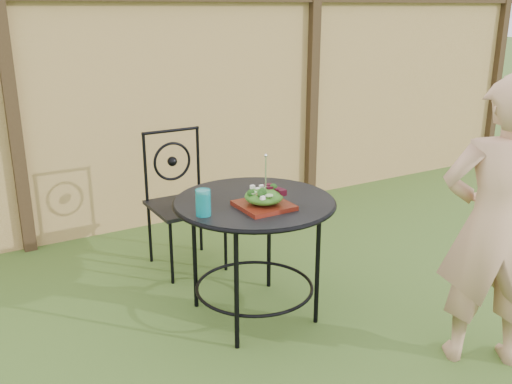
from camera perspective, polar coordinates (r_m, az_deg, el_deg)
ground at (r=3.34m, az=8.72°, el=-13.96°), size 60.00×60.00×0.00m
fence at (r=4.80m, az=-7.52°, el=8.16°), size 8.00×0.12×1.90m
patio_table at (r=3.25m, az=-0.16°, el=-3.10°), size 0.92×0.92×0.72m
patio_chair at (r=3.99m, az=-7.39°, el=-0.44°), size 0.46×0.46×0.95m
diner at (r=3.02m, az=22.75°, el=-3.14°), size 0.65×0.60×1.48m
salad_plate at (r=3.08m, az=0.80°, el=-1.36°), size 0.27×0.27×0.02m
salad at (r=3.06m, az=0.80°, el=-0.44°), size 0.21×0.21×0.08m
fork at (r=3.03m, az=0.97°, el=1.92°), size 0.01×0.01×0.18m
drinking_glass at (r=2.96m, az=-5.31°, el=-1.06°), size 0.08×0.08×0.14m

